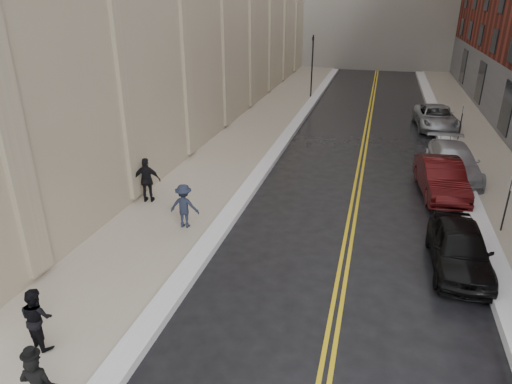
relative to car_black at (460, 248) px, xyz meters
The scene contains 17 objects.
ground 7.95m from the car_black, 139.60° to the right, with size 160.00×160.00×0.00m, color black.
sidewalk_left 15.15m from the car_black, 134.08° to the left, with size 4.00×64.00×0.15m, color gray.
sidewalk_right 11.29m from the car_black, 74.71° to the left, with size 3.00×64.00×0.15m, color gray.
lane_stripe_a 11.49m from the car_black, 108.55° to the left, with size 0.12×64.00×0.01m, color gold.
lane_stripe_b 11.41m from the car_black, 107.41° to the left, with size 0.12×64.00×0.01m, color gold.
snow_ridge_left 13.65m from the car_black, 127.12° to the left, with size 0.70×60.80×0.26m, color white.
snow_ridge_right 10.94m from the car_black, 84.10° to the left, with size 0.85×60.80×0.30m, color white.
traffic_signal 26.43m from the car_black, 109.13° to the left, with size 0.18×0.15×5.20m.
parking_sign_near 3.48m from the car_black, 56.88° to the left, with size 0.06×0.35×2.23m.
parking_sign_far 15.00m from the car_black, 82.82° to the left, with size 0.06×0.35×2.23m.
car_black is the anchor object (origin of this frame).
car_maroon 6.20m from the car_black, 89.89° to the left, with size 1.64×4.71×1.55m, color #410B0C.
car_silver_near 8.64m from the car_black, 84.87° to the left, with size 2.14×5.26×1.53m, color #B1B5BA.
car_silver_far 17.76m from the car_black, 87.51° to the left, with size 2.45×5.31×1.48m, color #969A9D.
pedestrian_a 12.38m from the car_black, 147.45° to the right, with size 0.79×0.61×1.62m, color black.
pedestrian_b 9.52m from the car_black, behind, with size 1.09×0.63×1.69m, color #1A2030.
pedestrian_c 12.06m from the car_black, behind, with size 1.12×0.47×1.91m, color black.
Camera 1 is at (3.04, -8.76, 8.14)m, focal length 32.00 mm.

